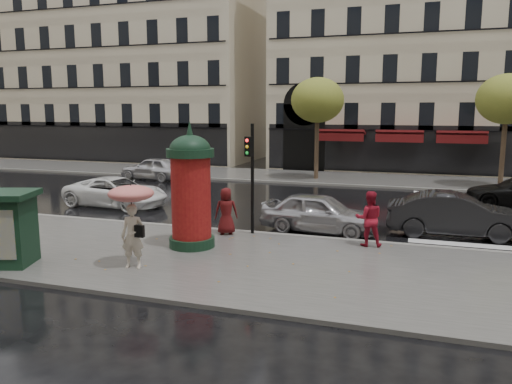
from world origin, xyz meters
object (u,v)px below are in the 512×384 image
(morris_column, at_px, (191,187))
(car_darkgrey, at_px, (455,215))
(woman_red, at_px, (369,219))
(man_burgundy, at_px, (226,211))
(car_far_silver, at_px, (153,168))
(car_silver, at_px, (319,213))
(newsstand, at_px, (4,227))
(car_white, at_px, (116,192))
(woman_umbrella, at_px, (132,212))
(traffic_light, at_px, (251,168))

(morris_column, bearing_deg, car_darkgrey, 29.28)
(woman_red, bearing_deg, morris_column, 8.33)
(woman_red, bearing_deg, man_burgundy, -10.76)
(car_far_silver, bearing_deg, car_silver, 57.65)
(newsstand, relative_size, car_silver, 0.49)
(car_silver, bearing_deg, morris_column, 141.95)
(car_white, distance_m, car_far_silver, 9.20)
(car_silver, bearing_deg, woman_umbrella, 152.10)
(woman_umbrella, bearing_deg, car_far_silver, 118.13)
(car_white, bearing_deg, woman_red, -102.50)
(car_darkgrey, bearing_deg, woman_red, 132.70)
(traffic_light, bearing_deg, woman_red, -4.40)
(traffic_light, height_order, car_silver, traffic_light)
(newsstand, bearing_deg, traffic_light, 45.42)
(car_silver, bearing_deg, man_burgundy, 125.87)
(car_white, relative_size, car_far_silver, 1.13)
(woman_red, height_order, car_silver, woman_red)
(newsstand, bearing_deg, car_darkgrey, 32.76)
(woman_red, xyz_separation_m, man_burgundy, (-5.08, 0.00, -0.07))
(car_far_silver, bearing_deg, newsstand, 23.16)
(man_burgundy, xyz_separation_m, morris_column, (-0.46, -1.92, 1.14))
(car_silver, xyz_separation_m, car_far_silver, (-13.20, 10.65, 0.01))
(car_white, bearing_deg, man_burgundy, -113.09)
(morris_column, distance_m, car_far_silver, 17.37)
(woman_umbrella, height_order, morris_column, morris_column)
(woman_umbrella, height_order, newsstand, woman_umbrella)
(woman_red, relative_size, car_far_silver, 0.41)
(newsstand, xyz_separation_m, car_far_silver, (-5.33, 17.85, -0.47))
(woman_umbrella, distance_m, woman_red, 7.65)
(woman_umbrella, bearing_deg, woman_red, 36.09)
(newsstand, distance_m, car_silver, 10.68)
(car_darkgrey, bearing_deg, man_burgundy, 107.62)
(car_darkgrey, bearing_deg, newsstand, 121.02)
(traffic_light, height_order, car_darkgrey, traffic_light)
(traffic_light, bearing_deg, car_darkgrey, 19.15)
(newsstand, height_order, car_darkgrey, newsstand)
(woman_umbrella, relative_size, man_burgundy, 1.45)
(woman_umbrella, distance_m, car_far_silver, 19.23)
(morris_column, xyz_separation_m, traffic_light, (1.31, 2.24, 0.43))
(woman_umbrella, relative_size, car_darkgrey, 0.51)
(woman_umbrella, xyz_separation_m, car_darkgrey, (8.99, 7.27, -0.95))
(car_silver, xyz_separation_m, car_darkgrey, (4.85, 0.98, 0.04))
(woman_umbrella, height_order, woman_red, woman_umbrella)
(man_burgundy, relative_size, car_far_silver, 0.38)
(man_burgundy, height_order, traffic_light, traffic_light)
(car_silver, relative_size, car_darkgrey, 0.91)
(man_burgundy, height_order, car_darkgrey, man_burgundy)
(traffic_light, distance_m, car_white, 8.90)
(man_burgundy, bearing_deg, traffic_light, 179.16)
(morris_column, distance_m, newsstand, 5.63)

